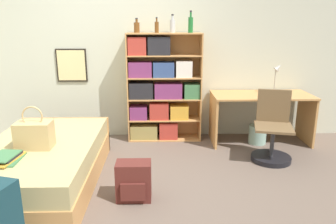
{
  "coord_description": "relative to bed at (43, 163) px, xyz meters",
  "views": [
    {
      "loc": [
        0.63,
        -3.27,
        1.71
      ],
      "look_at": [
        0.71,
        0.2,
        0.75
      ],
      "focal_mm": 35.0,
      "sensor_mm": 36.0,
      "label": 1
    }
  ],
  "objects": [
    {
      "name": "bottle_brown",
      "position": [
        1.23,
        1.38,
        1.41
      ],
      "size": [
        0.06,
        0.06,
        0.21
      ],
      "color": "brown",
      "rests_on": "bookcase"
    },
    {
      "name": "handbag",
      "position": [
        0.0,
        -0.14,
        0.38
      ],
      "size": [
        0.35,
        0.22,
        0.44
      ],
      "color": "tan",
      "rests_on": "bed"
    },
    {
      "name": "desk_chair",
      "position": [
        2.69,
        0.59,
        0.04
      ],
      "size": [
        0.55,
        0.55,
        0.88
      ],
      "color": "black",
      "rests_on": "ground_plane"
    },
    {
      "name": "bookcase",
      "position": [
        1.27,
        1.39,
        0.52
      ],
      "size": [
        1.07,
        0.31,
        1.56
      ],
      "color": "tan",
      "rests_on": "ground_plane"
    },
    {
      "name": "bottle_clear",
      "position": [
        1.45,
        1.42,
        1.43
      ],
      "size": [
        0.08,
        0.08,
        0.25
      ],
      "color": "#B7BCC1",
      "rests_on": "bookcase"
    },
    {
      "name": "bottle_green",
      "position": [
        0.95,
        1.42,
        1.41
      ],
      "size": [
        0.08,
        0.08,
        0.2
      ],
      "color": "brown",
      "rests_on": "bookcase"
    },
    {
      "name": "desk",
      "position": [
        2.72,
        1.22,
        0.28
      ],
      "size": [
        1.4,
        0.66,
        0.72
      ],
      "color": "tan",
      "rests_on": "ground_plane"
    },
    {
      "name": "wall_back",
      "position": [
        0.64,
        1.6,
        1.07
      ],
      "size": [
        10.0,
        0.09,
        2.6
      ],
      "color": "beige",
      "rests_on": "ground_plane"
    },
    {
      "name": "waste_bin",
      "position": [
        2.68,
        1.16,
        -0.1
      ],
      "size": [
        0.25,
        0.25,
        0.27
      ],
      "color": "#99C1B2",
      "rests_on": "ground_plane"
    },
    {
      "name": "ground_plane",
      "position": [
        0.64,
        -0.02,
        -0.23
      ],
      "size": [
        14.0,
        14.0,
        0.0
      ],
      "primitive_type": "plane",
      "color": "#66564C"
    },
    {
      "name": "desk_lamp",
      "position": [
        2.94,
        1.3,
        0.78
      ],
      "size": [
        0.16,
        0.11,
        0.44
      ],
      "color": "#ADA89E",
      "rests_on": "desk"
    },
    {
      "name": "book_stack_on_bed",
      "position": [
        -0.16,
        -0.46,
        0.26
      ],
      "size": [
        0.3,
        0.39,
        0.06
      ],
      "color": "#427A4C",
      "rests_on": "bed"
    },
    {
      "name": "backpack",
      "position": [
        1.01,
        -0.36,
        -0.04
      ],
      "size": [
        0.34,
        0.24,
        0.39
      ],
      "color": "#56231E",
      "rests_on": "ground_plane"
    },
    {
      "name": "bottle_blue",
      "position": [
        1.7,
        1.38,
        1.44
      ],
      "size": [
        0.07,
        0.07,
        0.3
      ],
      "color": "#1E6B2D",
      "rests_on": "bookcase"
    },
    {
      "name": "bed",
      "position": [
        0.0,
        0.0,
        0.0
      ],
      "size": [
        1.15,
        1.96,
        0.47
      ],
      "color": "tan",
      "rests_on": "ground_plane"
    }
  ]
}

